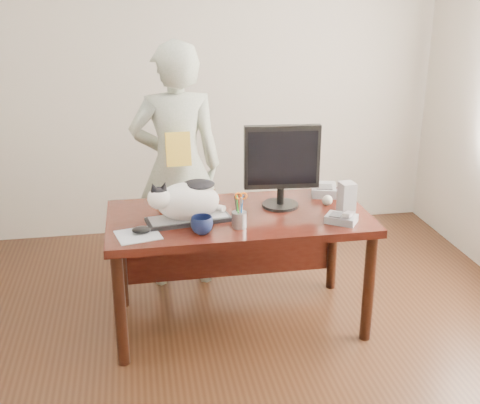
% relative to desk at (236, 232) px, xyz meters
% --- Properties ---
extents(room, '(4.50, 4.50, 4.50)m').
position_rel_desk_xyz_m(room, '(0.00, -0.68, 0.75)').
color(room, black).
rests_on(room, ground).
extents(desk, '(1.60, 0.80, 0.75)m').
position_rel_desk_xyz_m(desk, '(0.00, 0.00, 0.00)').
color(desk, black).
rests_on(desk, ground).
extents(keyboard, '(0.52, 0.27, 0.03)m').
position_rel_desk_xyz_m(keyboard, '(-0.31, -0.14, 0.16)').
color(keyboard, black).
rests_on(keyboard, desk).
extents(cat, '(0.48, 0.30, 0.27)m').
position_rel_desk_xyz_m(cat, '(-0.33, -0.14, 0.29)').
color(cat, white).
rests_on(cat, keyboard).
extents(monitor, '(0.47, 0.25, 0.53)m').
position_rel_desk_xyz_m(monitor, '(0.28, -0.00, 0.45)').
color(monitor, black).
rests_on(monitor, desk).
extents(pen_cup, '(0.09, 0.09, 0.22)m').
position_rel_desk_xyz_m(pen_cup, '(-0.03, -0.28, 0.21)').
color(pen_cup, '#97979C').
rests_on(pen_cup, desk).
extents(mousepad, '(0.28, 0.26, 0.01)m').
position_rel_desk_xyz_m(mousepad, '(-0.61, -0.30, 0.15)').
color(mousepad, '#B6BBC3').
rests_on(mousepad, desk).
extents(mouse, '(0.12, 0.09, 0.04)m').
position_rel_desk_xyz_m(mouse, '(-0.59, -0.28, 0.17)').
color(mouse, black).
rests_on(mouse, mousepad).
extents(coffee_mug, '(0.18, 0.18, 0.10)m').
position_rel_desk_xyz_m(coffee_mug, '(-0.26, -0.33, 0.20)').
color(coffee_mug, '#0E1638').
rests_on(coffee_mug, desk).
extents(phone, '(0.22, 0.20, 0.08)m').
position_rel_desk_xyz_m(phone, '(0.58, -0.31, 0.17)').
color(phone, slate).
rests_on(phone, desk).
extents(speaker, '(0.10, 0.11, 0.19)m').
position_rel_desk_xyz_m(speaker, '(0.66, -0.16, 0.24)').
color(speaker, gray).
rests_on(speaker, desk).
extents(baseball, '(0.07, 0.07, 0.07)m').
position_rel_desk_xyz_m(baseball, '(0.59, -0.02, 0.18)').
color(baseball, silver).
rests_on(baseball, desk).
extents(book_stack, '(0.22, 0.17, 0.08)m').
position_rel_desk_xyz_m(book_stack, '(-0.21, 0.20, 0.18)').
color(book_stack, '#4E151B').
rests_on(book_stack, desk).
extents(calculator, '(0.21, 0.25, 0.06)m').
position_rel_desk_xyz_m(calculator, '(0.63, 0.19, 0.18)').
color(calculator, slate).
rests_on(calculator, desk).
extents(person, '(0.65, 0.43, 1.75)m').
position_rel_desk_xyz_m(person, '(-0.32, 0.58, 0.27)').
color(person, beige).
rests_on(person, ground).
extents(held_book, '(0.17, 0.10, 0.23)m').
position_rel_desk_xyz_m(held_book, '(-0.32, 0.41, 0.45)').
color(held_book, gold).
rests_on(held_book, person).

